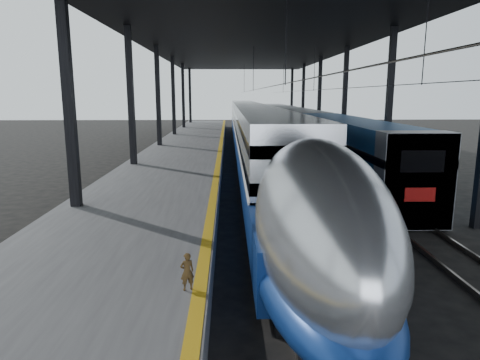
{
  "coord_description": "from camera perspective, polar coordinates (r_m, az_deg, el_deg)",
  "views": [
    {
      "loc": [
        -0.07,
        -10.77,
        5.09
      ],
      "look_at": [
        0.36,
        4.74,
        2.0
      ],
      "focal_mm": 32.0,
      "sensor_mm": 36.0,
      "label": 1
    }
  ],
  "objects": [
    {
      "name": "second_train",
      "position": [
        43.2,
        7.91,
        6.91
      ],
      "size": [
        2.72,
        56.05,
        3.75
      ],
      "color": "navy",
      "rests_on": "ground"
    },
    {
      "name": "platform",
      "position": [
        31.3,
        -7.86,
        2.71
      ],
      "size": [
        6.0,
        80.0,
        1.0
      ],
      "primitive_type": "cube",
      "color": "#4C4C4F",
      "rests_on": "ground"
    },
    {
      "name": "yellow_strip",
      "position": [
        31.05,
        -2.73,
        3.68
      ],
      "size": [
        0.3,
        80.0,
        0.01
      ],
      "primitive_type": "cube",
      "color": "gold",
      "rests_on": "platform"
    },
    {
      "name": "ground",
      "position": [
        11.91,
        -1.12,
        -14.03
      ],
      "size": [
        160.0,
        160.0,
        0.0
      ],
      "primitive_type": "plane",
      "color": "black",
      "rests_on": "ground"
    },
    {
      "name": "tgv_train",
      "position": [
        37.23,
        1.63,
        6.46
      ],
      "size": [
        2.96,
        65.2,
        4.25
      ],
      "color": "silver",
      "rests_on": "ground"
    },
    {
      "name": "rails",
      "position": [
        31.51,
        6.79,
        2.02
      ],
      "size": [
        6.52,
        80.0,
        0.16
      ],
      "color": "slate",
      "rests_on": "ground"
    },
    {
      "name": "child",
      "position": [
        9.33,
        -7.07,
        -12.01
      ],
      "size": [
        0.36,
        0.3,
        0.83
      ],
      "primitive_type": "imported",
      "rotation": [
        0.0,
        0.0,
        3.54
      ],
      "color": "#473317",
      "rests_on": "platform"
    },
    {
      "name": "canopy",
      "position": [
        31.1,
        2.19,
        18.68
      ],
      "size": [
        18.0,
        75.0,
        9.47
      ],
      "color": "black",
      "rests_on": "ground"
    }
  ]
}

